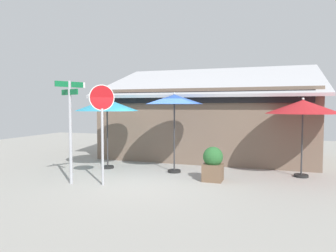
{
  "coord_description": "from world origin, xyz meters",
  "views": [
    {
      "loc": [
        3.55,
        -8.55,
        2.25
      ],
      "look_at": [
        0.23,
        1.2,
        1.6
      ],
      "focal_mm": 33.59,
      "sensor_mm": 36.0,
      "label": 1
    }
  ],
  "objects_px": {
    "patio_umbrella_royal_blue_center": "(174,100)",
    "patio_umbrella_crimson_right": "(303,107)",
    "street_sign_post": "(70,121)",
    "patio_umbrella_teal_left": "(107,105)",
    "stop_sign": "(102,116)",
    "sidewalk_planter": "(213,164)"
  },
  "relations": [
    {
      "from": "street_sign_post",
      "to": "sidewalk_planter",
      "type": "xyz_separation_m",
      "value": [
        3.83,
        1.67,
        -1.3
      ]
    },
    {
      "from": "street_sign_post",
      "to": "stop_sign",
      "type": "distance_m",
      "value": 0.98
    },
    {
      "from": "stop_sign",
      "to": "sidewalk_planter",
      "type": "xyz_separation_m",
      "value": [
        2.87,
        1.52,
        -1.45
      ]
    },
    {
      "from": "street_sign_post",
      "to": "patio_umbrella_royal_blue_center",
      "type": "bearing_deg",
      "value": 46.38
    },
    {
      "from": "patio_umbrella_teal_left",
      "to": "patio_umbrella_crimson_right",
      "type": "bearing_deg",
      "value": 6.21
    },
    {
      "from": "patio_umbrella_royal_blue_center",
      "to": "patio_umbrella_crimson_right",
      "type": "xyz_separation_m",
      "value": [
        4.04,
        0.62,
        -0.23
      ]
    },
    {
      "from": "patio_umbrella_royal_blue_center",
      "to": "patio_umbrella_crimson_right",
      "type": "height_order",
      "value": "patio_umbrella_royal_blue_center"
    },
    {
      "from": "patio_umbrella_royal_blue_center",
      "to": "sidewalk_planter",
      "type": "relative_size",
      "value": 2.62
    },
    {
      "from": "sidewalk_planter",
      "to": "street_sign_post",
      "type": "bearing_deg",
      "value": -156.4
    },
    {
      "from": "stop_sign",
      "to": "patio_umbrella_teal_left",
      "type": "bearing_deg",
      "value": 116.52
    },
    {
      "from": "street_sign_post",
      "to": "patio_umbrella_teal_left",
      "type": "relative_size",
      "value": 1.15
    },
    {
      "from": "patio_umbrella_teal_left",
      "to": "patio_umbrella_royal_blue_center",
      "type": "xyz_separation_m",
      "value": [
        2.51,
        0.09,
        0.17
      ]
    },
    {
      "from": "patio_umbrella_crimson_right",
      "to": "patio_umbrella_teal_left",
      "type": "bearing_deg",
      "value": -173.79
    },
    {
      "from": "patio_umbrella_crimson_right",
      "to": "stop_sign",
      "type": "bearing_deg",
      "value": -151.62
    },
    {
      "from": "sidewalk_planter",
      "to": "patio_umbrella_teal_left",
      "type": "bearing_deg",
      "value": 170.0
    },
    {
      "from": "patio_umbrella_crimson_right",
      "to": "patio_umbrella_royal_blue_center",
      "type": "bearing_deg",
      "value": -171.31
    },
    {
      "from": "patio_umbrella_teal_left",
      "to": "patio_umbrella_royal_blue_center",
      "type": "bearing_deg",
      "value": 2.16
    },
    {
      "from": "patio_umbrella_royal_blue_center",
      "to": "street_sign_post",
      "type": "bearing_deg",
      "value": -133.62
    },
    {
      "from": "street_sign_post",
      "to": "patio_umbrella_crimson_right",
      "type": "distance_m",
      "value": 7.11
    },
    {
      "from": "patio_umbrella_royal_blue_center",
      "to": "patio_umbrella_teal_left",
      "type": "bearing_deg",
      "value": -177.84
    },
    {
      "from": "patio_umbrella_teal_left",
      "to": "patio_umbrella_crimson_right",
      "type": "xyz_separation_m",
      "value": [
        6.55,
        0.71,
        -0.06
      ]
    },
    {
      "from": "street_sign_post",
      "to": "patio_umbrella_royal_blue_center",
      "type": "height_order",
      "value": "street_sign_post"
    }
  ]
}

